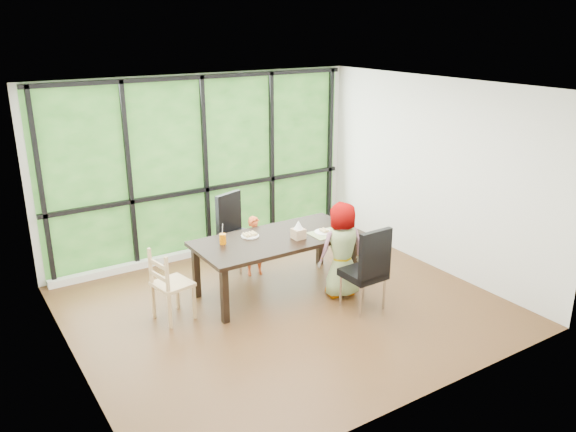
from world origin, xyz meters
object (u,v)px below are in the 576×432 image
object	(u,v)px
plate_near	(324,232)
green_cup	(345,226)
plate_far	(250,236)
tissue_box	(298,234)
chair_window_leather	(239,232)
child_toddler	(255,246)
chair_interior_leather	(363,268)
dining_table	(277,264)
white_mug	(337,219)
child_older	(343,250)
orange_cup	(223,239)
chair_end_beech	(173,284)

from	to	relation	value
plate_near	green_cup	world-z (taller)	green_cup
plate_far	tissue_box	xyz separation A→B (m)	(0.49, -0.39, 0.06)
chair_window_leather	tissue_box	distance (m)	1.19
child_toddler	plate_far	xyz separation A→B (m)	(-0.28, -0.39, 0.33)
chair_interior_leather	plate_near	bearing A→B (deg)	-90.22
green_cup	tissue_box	distance (m)	0.70
tissue_box	plate_far	bearing A→B (deg)	141.26
dining_table	white_mug	xyz separation A→B (m)	(1.02, 0.06, 0.42)
dining_table	green_cup	bearing A→B (deg)	-16.91
plate_far	white_mug	world-z (taller)	white_mug
white_mug	plate_far	bearing A→B (deg)	173.42
plate_near	dining_table	bearing A→B (deg)	162.38
white_mug	dining_table	bearing A→B (deg)	-176.41
green_cup	white_mug	size ratio (longest dim) A/B	1.36
green_cup	chair_interior_leather	bearing A→B (deg)	-110.78
chair_window_leather	chair_interior_leather	distance (m)	2.06
chair_window_leather	child_toddler	bearing A→B (deg)	-99.20
chair_window_leather	child_older	distance (m)	1.67
chair_interior_leather	white_mug	xyz separation A→B (m)	(0.40, 1.05, 0.25)
child_toddler	chair_interior_leather	bearing A→B (deg)	-53.96
orange_cup	plate_near	bearing A→B (deg)	-15.56
child_toddler	plate_far	bearing A→B (deg)	-111.37
chair_window_leather	chair_end_beech	distance (m)	1.67
child_older	orange_cup	bearing A→B (deg)	-17.76
chair_window_leather	child_older	world-z (taller)	child_older
dining_table	chair_window_leather	distance (m)	0.97
plate_far	plate_near	bearing A→B (deg)	-24.55
plate_far	plate_near	distance (m)	0.98
green_cup	tissue_box	xyz separation A→B (m)	(-0.69, 0.09, 0.01)
chair_window_leather	green_cup	size ratio (longest dim) A/B	9.81
child_older	tissue_box	distance (m)	0.61
child_older	dining_table	bearing A→B (deg)	-30.43
chair_interior_leather	orange_cup	size ratio (longest dim) A/B	8.11
child_older	chair_window_leather	bearing A→B (deg)	-54.24
orange_cup	tissue_box	bearing A→B (deg)	-21.15
chair_window_leather	chair_end_beech	world-z (taller)	chair_window_leather
child_toddler	orange_cup	distance (m)	0.91
chair_window_leather	chair_interior_leather	world-z (taller)	same
chair_window_leather	chair_end_beech	size ratio (longest dim) A/B	1.20
plate_near	tissue_box	xyz separation A→B (m)	(-0.40, 0.01, 0.06)
dining_table	tissue_box	xyz separation A→B (m)	(0.21, -0.18, 0.44)
chair_end_beech	child_older	size ratio (longest dim) A/B	0.72
child_older	chair_end_beech	bearing A→B (deg)	-4.70
chair_interior_leather	child_older	xyz separation A→B (m)	(0.01, 0.43, 0.09)
chair_interior_leather	child_older	distance (m)	0.44
chair_interior_leather	white_mug	distance (m)	1.15
chair_interior_leather	child_toddler	distance (m)	1.72
chair_interior_leather	orange_cup	bearing A→B (deg)	-42.66
orange_cup	child_older	bearing A→B (deg)	-28.81
orange_cup	child_toddler	bearing A→B (deg)	31.87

